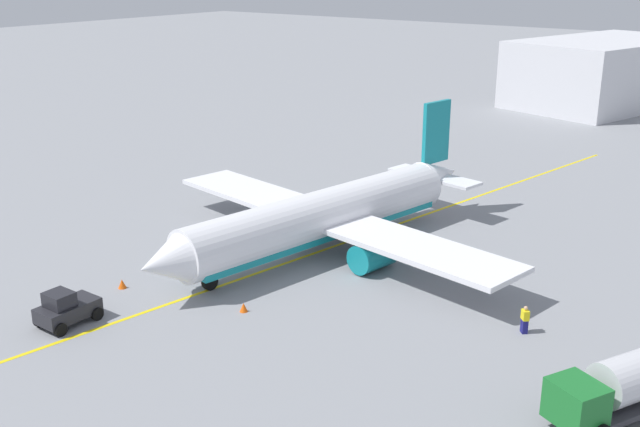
% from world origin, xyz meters
% --- Properties ---
extents(ground_plane, '(400.00, 400.00, 0.00)m').
position_xyz_m(ground_plane, '(0.00, 0.00, 0.00)').
color(ground_plane, gray).
extents(airplane, '(31.74, 32.28, 9.69)m').
position_xyz_m(airplane, '(-0.49, 0.08, 2.66)').
color(airplane, white).
rests_on(airplane, ground).
extents(fuel_tanker, '(9.56, 6.25, 3.15)m').
position_xyz_m(fuel_tanker, '(8.33, 24.74, 1.71)').
color(fuel_tanker, '#2D2D33').
rests_on(fuel_tanker, ground).
extents(pushback_tug, '(3.61, 2.31, 2.20)m').
position_xyz_m(pushback_tug, '(18.67, -5.02, 1.01)').
color(pushback_tug, '#232328').
rests_on(pushback_tug, ground).
extents(refueling_worker, '(0.63, 0.62, 1.71)m').
position_xyz_m(refueling_worker, '(3.33, 17.44, 0.82)').
color(refueling_worker, navy).
rests_on(refueling_worker, ground).
extents(safety_cone_nose, '(0.56, 0.56, 0.62)m').
position_xyz_m(safety_cone_nose, '(13.28, -6.56, 0.31)').
color(safety_cone_nose, '#F2590F').
rests_on(safety_cone_nose, ground).
extents(safety_cone_wingtip, '(0.52, 0.52, 0.58)m').
position_xyz_m(safety_cone_wingtip, '(11.09, 2.34, 0.29)').
color(safety_cone_wingtip, '#F2590F').
rests_on(safety_cone_wingtip, ground).
extents(distant_hangar, '(33.33, 23.88, 9.66)m').
position_xyz_m(distant_hangar, '(-74.75, -2.31, 4.82)').
color(distant_hangar, silver).
rests_on(distant_hangar, ground).
extents(taxi_line_marking, '(84.87, 14.73, 0.01)m').
position_xyz_m(taxi_line_marking, '(0.00, 0.00, 0.01)').
color(taxi_line_marking, yellow).
rests_on(taxi_line_marking, ground).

